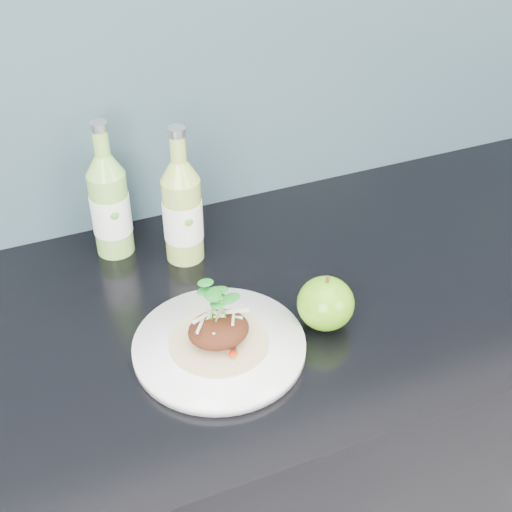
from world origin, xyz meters
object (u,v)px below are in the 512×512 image
at_px(dinner_plate, 219,347).
at_px(cider_bottle_left, 110,205).
at_px(cider_bottle_right, 182,211).
at_px(green_apple, 326,303).

height_order(dinner_plate, cider_bottle_left, cider_bottle_left).
bearing_deg(cider_bottle_right, dinner_plate, -98.63).
relative_size(dinner_plate, green_apple, 2.96).
bearing_deg(green_apple, cider_bottle_right, 119.69).
bearing_deg(cider_bottle_left, green_apple, -28.49).
bearing_deg(dinner_plate, cider_bottle_right, 83.61).
relative_size(green_apple, cider_bottle_left, 0.44).
relative_size(dinner_plate, cider_bottle_left, 1.31).
height_order(dinner_plate, green_apple, green_apple).
bearing_deg(cider_bottle_left, cider_bottle_right, -8.21).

